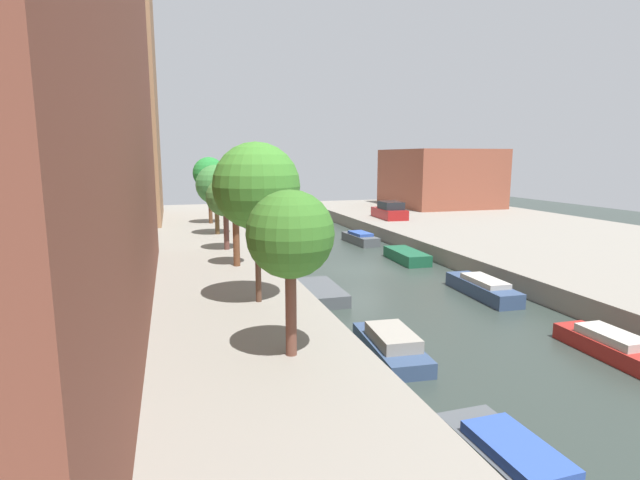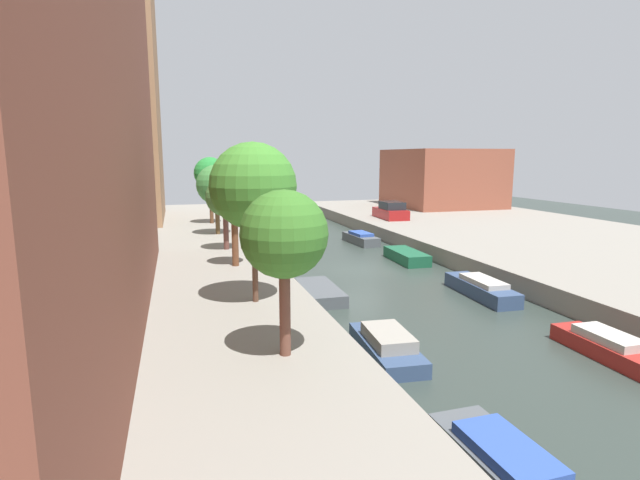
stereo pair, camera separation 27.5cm
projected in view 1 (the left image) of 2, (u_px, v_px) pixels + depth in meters
ground_plane at (362, 270)px, 27.97m from camera, size 84.00×84.00×0.00m
quay_left at (70, 280)px, 23.63m from camera, size 20.00×64.00×1.00m
quay_right at (576, 247)px, 32.14m from camera, size 20.00×64.00×1.00m
apartment_tower_far at (89, 58)px, 39.63m from camera, size 10.00×12.51×26.40m
low_block_right at (439, 178)px, 53.84m from camera, size 10.00×10.96×6.11m
street_tree_0 at (290, 236)px, 12.94m from camera, size 2.35×2.35×4.52m
street_tree_1 at (256, 186)px, 17.72m from camera, size 3.16×3.16×5.88m
street_tree_2 at (235, 194)px, 23.85m from camera, size 1.87×1.87×4.59m
street_tree_3 at (225, 198)px, 28.27m from camera, size 2.22×2.22×4.17m
street_tree_4 at (216, 185)px, 33.86m from camera, size 2.75×2.75×4.81m
street_tree_5 at (209, 174)px, 39.36m from camera, size 2.56×2.56×5.32m
parked_car at (390, 211)px, 43.14m from camera, size 2.10×4.33×1.50m
moored_boat_left_0 at (519, 467)px, 9.66m from camera, size 1.42×4.01×0.79m
moored_boat_left_1 at (391, 345)px, 15.86m from camera, size 1.71×4.03×0.88m
moored_boat_left_2 at (322, 292)px, 22.40m from camera, size 1.63×3.81×0.54m
moored_boat_right_1 at (612, 346)px, 15.83m from camera, size 1.29×3.87×0.81m
moored_boat_right_2 at (483, 288)px, 22.67m from camera, size 1.47×4.64×0.88m
moored_boat_right_3 at (407, 256)px, 30.19m from camera, size 1.62×3.90×0.67m
moored_boat_right_4 at (360, 238)px, 36.43m from camera, size 1.59×4.01×0.85m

